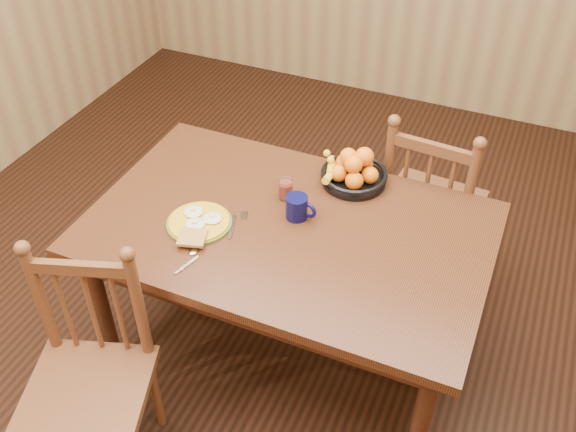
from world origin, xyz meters
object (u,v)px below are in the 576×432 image
at_px(chair_far, 430,207).
at_px(breakfast_plate, 199,223).
at_px(dining_table, 288,241).
at_px(chair_near, 90,378).
at_px(fruit_bowl, 353,171).
at_px(coffee_mug, 298,207).

distance_m(chair_far, breakfast_plate, 1.17).
height_order(dining_table, chair_far, chair_far).
distance_m(dining_table, chair_far, 0.84).
bearing_deg(chair_far, chair_near, 62.49).
height_order(dining_table, fruit_bowl, fruit_bowl).
bearing_deg(chair_near, coffee_mug, 41.98).
bearing_deg(breakfast_plate, chair_far, 46.46).
xyz_separation_m(dining_table, breakfast_plate, (-0.33, -0.14, 0.10)).
distance_m(chair_near, fruit_bowl, 1.34).
bearing_deg(fruit_bowl, dining_table, -110.53).
bearing_deg(coffee_mug, fruit_bowl, 68.04).
relative_size(chair_near, coffee_mug, 7.23).
relative_size(chair_far, breakfast_plate, 3.30).
height_order(dining_table, chair_near, chair_near).
xyz_separation_m(chair_far, breakfast_plate, (-0.78, -0.82, 0.28)).
relative_size(coffee_mug, fruit_bowl, 0.41).
xyz_separation_m(breakfast_plate, fruit_bowl, (0.47, 0.52, 0.04)).
bearing_deg(chair_near, dining_table, 40.80).
height_order(dining_table, breakfast_plate, breakfast_plate).
xyz_separation_m(coffee_mug, fruit_bowl, (0.13, 0.32, 0.00)).
bearing_deg(chair_near, chair_far, 39.39).
bearing_deg(fruit_bowl, chair_far, 44.38).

